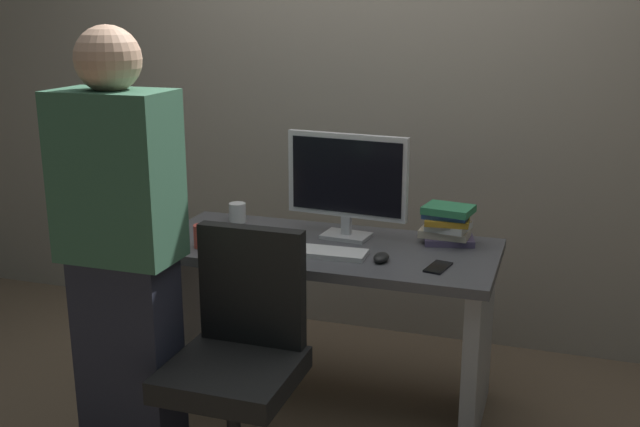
# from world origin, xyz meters

# --- Properties ---
(ground_plane) EXTENTS (9.00, 9.00, 0.00)m
(ground_plane) POSITION_xyz_m (0.00, 0.00, 0.00)
(ground_plane) COLOR brown
(wall_back) EXTENTS (6.40, 0.10, 3.00)m
(wall_back) POSITION_xyz_m (0.00, 0.87, 1.50)
(wall_back) COLOR #9E9384
(wall_back) RESTS_ON ground
(desk) EXTENTS (1.45, 0.66, 0.72)m
(desk) POSITION_xyz_m (0.00, 0.00, 0.50)
(desk) COLOR #4C4C51
(desk) RESTS_ON ground
(office_chair) EXTENTS (0.52, 0.52, 0.94)m
(office_chair) POSITION_xyz_m (-0.10, -0.67, 0.43)
(office_chair) COLOR black
(office_chair) RESTS_ON ground
(person_at_desk) EXTENTS (0.40, 0.24, 1.64)m
(person_at_desk) POSITION_xyz_m (-0.49, -0.74, 0.84)
(person_at_desk) COLOR #262838
(person_at_desk) RESTS_ON ground
(monitor) EXTENTS (0.54, 0.16, 0.46)m
(monitor) POSITION_xyz_m (0.06, 0.13, 0.98)
(monitor) COLOR silver
(monitor) RESTS_ON desk
(keyboard) EXTENTS (0.43, 0.15, 0.02)m
(keyboard) POSITION_xyz_m (-0.00, -0.13, 0.73)
(keyboard) COLOR white
(keyboard) RESTS_ON desk
(mouse) EXTENTS (0.06, 0.10, 0.03)m
(mouse) POSITION_xyz_m (0.28, -0.13, 0.74)
(mouse) COLOR black
(mouse) RESTS_ON desk
(cup_near_keyboard) EXTENTS (0.07, 0.07, 0.10)m
(cup_near_keyboard) POSITION_xyz_m (-0.47, -0.19, 0.77)
(cup_near_keyboard) COLOR #D84C3F
(cup_near_keyboard) RESTS_ON desk
(cup_by_monitor) EXTENTS (0.08, 0.08, 0.09)m
(cup_by_monitor) POSITION_xyz_m (-0.49, 0.21, 0.77)
(cup_by_monitor) COLOR silver
(cup_by_monitor) RESTS_ON desk
(book_stack) EXTENTS (0.24, 0.20, 0.17)m
(book_stack) POSITION_xyz_m (0.49, 0.18, 0.81)
(book_stack) COLOR #594C72
(book_stack) RESTS_ON desk
(cell_phone) EXTENTS (0.10, 0.15, 0.01)m
(cell_phone) POSITION_xyz_m (0.51, -0.14, 0.73)
(cell_phone) COLOR black
(cell_phone) RESTS_ON desk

